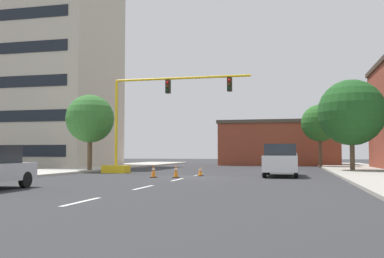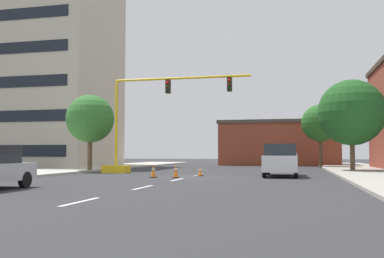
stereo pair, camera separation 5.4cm
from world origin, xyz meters
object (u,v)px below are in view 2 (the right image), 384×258
object	(u,v)px
pickup_truck_white	(281,161)
traffic_cone_roadside_a	(176,171)
tree_right_far	(320,123)
traffic_cone_roadside_b	(200,171)
tree_left_near	(90,119)
traffic_cone_roadside_c	(153,171)
tree_right_mid	(352,113)
traffic_signal_gantry	(135,141)

from	to	relation	value
pickup_truck_white	traffic_cone_roadside_a	distance (m)	6.67
tree_right_far	traffic_cone_roadside_b	world-z (taller)	tree_right_far
tree_left_near	pickup_truck_white	world-z (taller)	tree_left_near
traffic_cone_roadside_a	traffic_cone_roadside_c	bearing A→B (deg)	-173.26
tree_right_mid	traffic_cone_roadside_b	world-z (taller)	tree_right_mid
traffic_signal_gantry	tree_right_far	size ratio (longest dim) A/B	1.70
traffic_signal_gantry	traffic_cone_roadside_c	distance (m)	6.24
traffic_cone_roadside_a	tree_right_mid	bearing A→B (deg)	43.52
tree_right_far	traffic_cone_roadside_a	xyz separation A→B (m)	(-9.37, -20.50, -4.04)
traffic_signal_gantry	pickup_truck_white	bearing A→B (deg)	-10.85
traffic_signal_gantry	tree_right_mid	xyz separation A→B (m)	(15.51, 5.65, 2.21)
traffic_signal_gantry	traffic_cone_roadside_a	world-z (taller)	traffic_signal_gantry
tree_right_mid	traffic_cone_roadside_c	world-z (taller)	tree_right_mid
traffic_signal_gantry	tree_left_near	bearing A→B (deg)	161.25
pickup_truck_white	traffic_cone_roadside_a	bearing A→B (deg)	-153.78
traffic_signal_gantry	pickup_truck_white	xyz separation A→B (m)	(10.34, -1.98, -1.37)
traffic_cone_roadside_b	pickup_truck_white	bearing A→B (deg)	8.97
pickup_truck_white	traffic_cone_roadside_a	size ratio (longest dim) A/B	6.95
traffic_cone_roadside_c	tree_left_near	bearing A→B (deg)	138.34
tree_right_far	traffic_cone_roadside_c	distance (m)	23.62
traffic_signal_gantry	traffic_cone_roadside_b	world-z (taller)	traffic_signal_gantry
tree_right_far	traffic_cone_roadside_b	bearing A→B (deg)	-114.53
traffic_cone_roadside_a	traffic_cone_roadside_b	distance (m)	2.37
tree_left_near	traffic_cone_roadside_b	world-z (taller)	tree_left_near
tree_left_near	tree_right_far	xyz separation A→B (m)	(18.03, 14.14, 0.32)
pickup_truck_white	traffic_cone_roadside_b	world-z (taller)	pickup_truck_white
tree_right_far	traffic_cone_roadside_b	xyz separation A→B (m)	(-8.38, -18.35, -4.13)
tree_right_far	pickup_truck_white	world-z (taller)	tree_right_far
traffic_cone_roadside_c	tree_right_far	bearing A→B (deg)	62.61
tree_left_near	traffic_cone_roadside_c	size ratio (longest dim) A/B	7.91
tree_left_near	traffic_cone_roadside_a	world-z (taller)	tree_left_near
traffic_cone_roadside_c	tree_right_mid	bearing A→B (deg)	40.73
tree_left_near	traffic_cone_roadside_c	world-z (taller)	tree_left_near
tree_right_mid	traffic_cone_roadside_b	bearing A→B (deg)	-140.28
traffic_signal_gantry	traffic_cone_roadside_a	xyz separation A→B (m)	(4.39, -4.91, -1.96)
traffic_signal_gantry	tree_left_near	world-z (taller)	traffic_signal_gantry
tree_left_near	tree_right_mid	distance (m)	20.23
traffic_cone_roadside_b	tree_right_mid	bearing A→B (deg)	39.72
tree_left_near	tree_right_far	world-z (taller)	tree_right_far
tree_right_far	traffic_cone_roadside_a	world-z (taller)	tree_right_far
traffic_signal_gantry	tree_right_mid	bearing A→B (deg)	20.01
tree_right_far	traffic_cone_roadside_a	bearing A→B (deg)	-114.57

